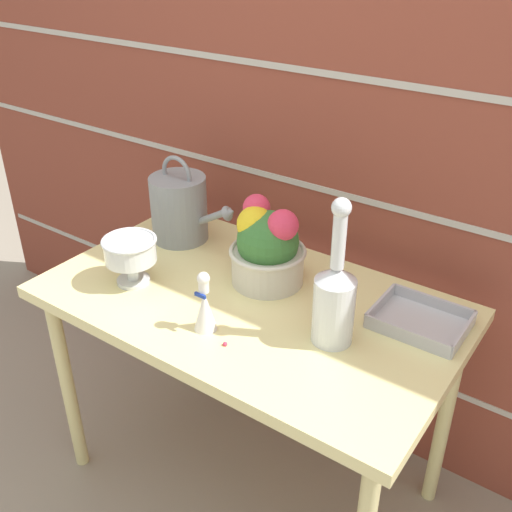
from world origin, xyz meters
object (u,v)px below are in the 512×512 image
glass_decanter (334,297)px  flower_planter (267,247)px  wire_tray (420,322)px  figurine_vase (205,306)px  crystal_pedestal_bowl (130,252)px  watering_can (180,208)px

glass_decanter → flower_planter: bearing=154.9°
glass_decanter → wire_tray: size_ratio=1.65×
flower_planter → wire_tray: (0.45, 0.05, -0.10)m
flower_planter → glass_decanter: bearing=-25.1°
figurine_vase → wire_tray: figurine_vase is taller
wire_tray → flower_planter: bearing=-173.7°
crystal_pedestal_bowl → flower_planter: (0.31, 0.23, 0.01)m
glass_decanter → figurine_vase: 0.33m
crystal_pedestal_bowl → glass_decanter: bearing=8.8°
flower_planter → crystal_pedestal_bowl: bearing=-143.6°
watering_can → crystal_pedestal_bowl: 0.30m
wire_tray → figurine_vase: bearing=-143.3°
watering_can → figurine_vase: size_ratio=1.93×
glass_decanter → wire_tray: (0.16, 0.19, -0.12)m
crystal_pedestal_bowl → figurine_vase: figurine_vase is taller
watering_can → wire_tray: size_ratio=1.38×
flower_planter → watering_can: bearing=171.3°
crystal_pedestal_bowl → figurine_vase: size_ratio=0.93×
crystal_pedestal_bowl → wire_tray: 0.82m
watering_can → crystal_pedestal_bowl: bearing=-76.7°
glass_decanter → figurine_vase: bearing=-152.9°
flower_planter → figurine_vase: (0.00, -0.29, -0.04)m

